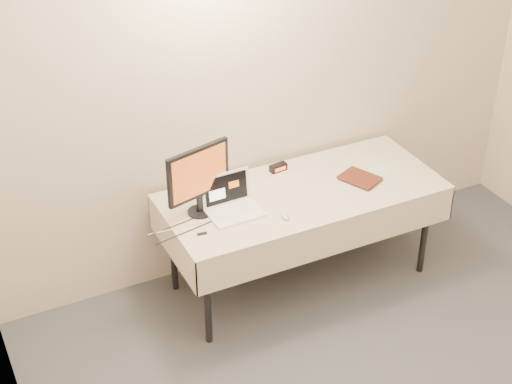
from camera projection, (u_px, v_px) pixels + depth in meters
name	position (u px, v px, depth m)	size (l,w,h in m)	color
back_wall	(272.00, 79.00, 5.16)	(4.00, 0.10, 2.70)	beige
table	(302.00, 199.00, 5.17)	(1.86, 0.81, 0.74)	black
laptop	(231.00, 203.00, 4.91)	(0.34, 0.27, 0.23)	white
monitor	(198.00, 176.00, 4.78)	(0.44, 0.19, 0.46)	black
book	(353.00, 169.00, 5.12)	(0.19, 0.02, 0.25)	maroon
alarm_clock	(278.00, 168.00, 5.35)	(0.13, 0.07, 0.05)	black
clicker	(285.00, 215.00, 4.88)	(0.05, 0.10, 0.03)	silver
paper_form	(379.00, 171.00, 5.35)	(0.12, 0.31, 0.00)	#C9ECBB
usb_dongle	(202.00, 234.00, 4.72)	(0.06, 0.02, 0.01)	black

